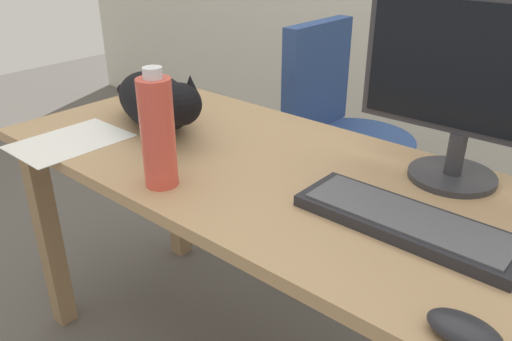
{
  "coord_description": "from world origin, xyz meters",
  "views": [
    {
      "loc": [
        0.72,
        -0.89,
        1.26
      ],
      "look_at": [
        0.07,
        -0.14,
        0.77
      ],
      "focal_mm": 36.11,
      "sensor_mm": 36.0,
      "label": 1
    }
  ],
  "objects_px": {
    "office_chair": "(341,165)",
    "keyboard": "(406,222)",
    "computer_mouse": "(464,330)",
    "water_bottle": "(158,132)",
    "monitor": "(468,85)",
    "cat": "(156,100)"
  },
  "relations": [
    {
      "from": "keyboard",
      "to": "water_bottle",
      "type": "distance_m",
      "value": 0.56
    },
    {
      "from": "computer_mouse",
      "to": "office_chair",
      "type": "bearing_deg",
      "value": 129.22
    },
    {
      "from": "keyboard",
      "to": "water_bottle",
      "type": "xyz_separation_m",
      "value": [
        -0.51,
        -0.19,
        0.11
      ]
    },
    {
      "from": "monitor",
      "to": "office_chair",
      "type": "bearing_deg",
      "value": 140.59
    },
    {
      "from": "monitor",
      "to": "water_bottle",
      "type": "xyz_separation_m",
      "value": [
        -0.49,
        -0.46,
        -0.1
      ]
    },
    {
      "from": "computer_mouse",
      "to": "water_bottle",
      "type": "distance_m",
      "value": 0.72
    },
    {
      "from": "office_chair",
      "to": "monitor",
      "type": "height_order",
      "value": "monitor"
    },
    {
      "from": "office_chair",
      "to": "keyboard",
      "type": "xyz_separation_m",
      "value": [
        0.59,
        -0.73,
        0.32
      ]
    },
    {
      "from": "monitor",
      "to": "computer_mouse",
      "type": "bearing_deg",
      "value": -66.48
    },
    {
      "from": "office_chair",
      "to": "computer_mouse",
      "type": "relative_size",
      "value": 8.47
    },
    {
      "from": "keyboard",
      "to": "cat",
      "type": "relative_size",
      "value": 0.76
    },
    {
      "from": "monitor",
      "to": "computer_mouse",
      "type": "distance_m",
      "value": 0.58
    },
    {
      "from": "cat",
      "to": "computer_mouse",
      "type": "xyz_separation_m",
      "value": [
        1.0,
        -0.26,
        -0.06
      ]
    },
    {
      "from": "cat",
      "to": "computer_mouse",
      "type": "bearing_deg",
      "value": -14.81
    },
    {
      "from": "office_chair",
      "to": "cat",
      "type": "relative_size",
      "value": 1.61
    },
    {
      "from": "office_chair",
      "to": "monitor",
      "type": "relative_size",
      "value": 1.94
    },
    {
      "from": "cat",
      "to": "water_bottle",
      "type": "distance_m",
      "value": 0.37
    },
    {
      "from": "cat",
      "to": "monitor",
      "type": "bearing_deg",
      "value": 16.27
    },
    {
      "from": "monitor",
      "to": "water_bottle",
      "type": "height_order",
      "value": "monitor"
    },
    {
      "from": "cat",
      "to": "computer_mouse",
      "type": "distance_m",
      "value": 1.03
    },
    {
      "from": "monitor",
      "to": "keyboard",
      "type": "relative_size",
      "value": 1.09
    },
    {
      "from": "computer_mouse",
      "to": "keyboard",
      "type": "bearing_deg",
      "value": 131.25
    }
  ]
}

